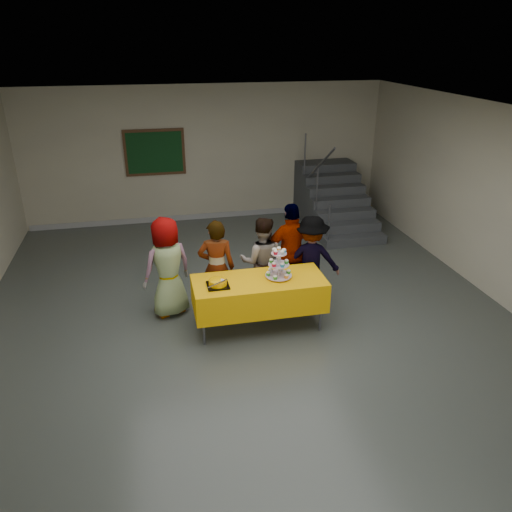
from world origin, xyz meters
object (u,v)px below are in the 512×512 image
at_px(schoolchild_d, 292,253).
at_px(staircase, 332,201).
at_px(cupcake_stand, 279,265).
at_px(schoolchild_b, 217,268).
at_px(schoolchild_a, 168,267).
at_px(bake_table, 259,293).
at_px(bear_cake, 218,282).
at_px(schoolchild_c, 262,261).
at_px(noticeboard, 155,152).
at_px(schoolchild_e, 311,260).

height_order(schoolchild_d, staircase, staircase).
xyz_separation_m(cupcake_stand, schoolchild_b, (-0.82, 0.53, -0.20)).
distance_m(cupcake_stand, staircase, 4.65).
xyz_separation_m(schoolchild_a, schoolchild_b, (0.72, -0.14, -0.02)).
relative_size(bake_table, cupcake_stand, 4.22).
xyz_separation_m(schoolchild_b, staircase, (3.13, 3.48, -0.27)).
relative_size(schoolchild_a, schoolchild_b, 1.02).
relative_size(bear_cake, schoolchild_c, 0.25).
relative_size(cupcake_stand, staircase, 0.19).
distance_m(schoolchild_c, schoolchild_d, 0.49).
bearing_deg(bear_cake, noticeboard, 97.28).
bearing_deg(schoolchild_a, noticeboard, -113.80).
relative_size(bake_table, bear_cake, 5.25).
relative_size(schoolchild_c, noticeboard, 1.10).
relative_size(schoolchild_a, schoolchild_c, 1.08).
bearing_deg(schoolchild_c, schoolchild_b, 24.10).
bearing_deg(schoolchild_a, schoolchild_b, 145.36).
bearing_deg(cupcake_stand, schoolchild_a, 156.45).
bearing_deg(bake_table, cupcake_stand, 4.17).
relative_size(bake_table, schoolchild_e, 1.31).
height_order(bake_table, schoolchild_c, schoolchild_c).
xyz_separation_m(bear_cake, schoolchild_e, (1.56, 0.67, -0.11)).
bearing_deg(schoolchild_b, schoolchild_e, -168.40).
relative_size(schoolchild_c, schoolchild_d, 0.89).
distance_m(bear_cake, schoolchild_d, 1.51).
bearing_deg(schoolchild_a, schoolchild_e, 154.32).
relative_size(schoolchild_b, schoolchild_e, 1.05).
relative_size(bake_table, staircase, 0.78).
height_order(schoolchild_b, schoolchild_d, schoolchild_d).
height_order(schoolchild_c, staircase, staircase).
distance_m(staircase, noticeboard, 4.07).
bearing_deg(noticeboard, schoolchild_d, -65.19).
height_order(bear_cake, schoolchild_b, schoolchild_b).
height_order(schoolchild_c, schoolchild_d, schoolchild_d).
xyz_separation_m(schoolchild_b, schoolchild_d, (1.22, 0.18, 0.05)).
relative_size(cupcake_stand, schoolchild_b, 0.29).
bearing_deg(schoolchild_e, cupcake_stand, 55.34).
bearing_deg(staircase, schoolchild_d, -120.06).
relative_size(cupcake_stand, schoolchild_a, 0.29).
bearing_deg(schoolchild_c, bake_table, 84.83).
bearing_deg(cupcake_stand, noticeboard, 107.36).
bearing_deg(bake_table, schoolchild_b, 133.77).
height_order(cupcake_stand, schoolchild_c, schoolchild_c).
bearing_deg(schoolchild_a, bear_cake, 107.09).
bearing_deg(noticeboard, schoolchild_b, -80.80).
distance_m(schoolchild_c, noticeboard, 4.47).
relative_size(bear_cake, staircase, 0.15).
bearing_deg(schoolchild_b, schoolchild_c, -157.30).
distance_m(bake_table, cupcake_stand, 0.49).
height_order(bake_table, staircase, staircase).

